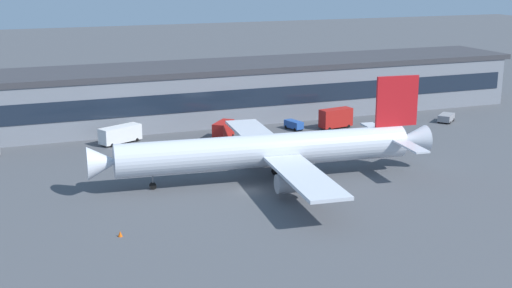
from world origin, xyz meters
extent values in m
plane|color=#4C4F54|center=(0.00, 0.00, 0.00)|extent=(600.00, 600.00, 0.00)
cube|color=gray|center=(0.00, 50.69, 5.54)|extent=(165.12, 19.63, 11.08)
cube|color=#38383D|center=(0.00, 50.69, 11.68)|extent=(168.43, 20.02, 1.20)
cube|color=#192333|center=(0.00, 40.82, 6.09)|extent=(161.82, 0.16, 3.99)
cylinder|color=silver|center=(4.33, 4.19, 4.89)|extent=(47.73, 10.03, 5.26)
cone|color=silver|center=(-20.84, 6.74, 4.89)|extent=(5.22, 5.45, 5.00)
cone|color=silver|center=(29.76, 1.61, 4.89)|extent=(6.24, 5.30, 4.74)
cube|color=red|center=(26.93, 1.89, 11.73)|extent=(7.38, 1.24, 8.42)
cube|color=silver|center=(25.85, -3.82, 5.68)|extent=(3.34, 9.67, 0.30)
cube|color=silver|center=(27.02, 7.70, 5.68)|extent=(3.34, 9.67, 0.30)
cube|color=silver|center=(4.98, -9.25, 4.37)|extent=(8.13, 21.84, 0.50)
cube|color=silver|center=(7.66, 17.22, 4.37)|extent=(8.13, 21.84, 0.50)
cylinder|color=#99999E|center=(4.30, -5.97, 2.52)|extent=(4.61, 3.32, 2.89)
cylinder|color=#99999E|center=(6.35, 14.14, 2.52)|extent=(4.61, 3.32, 2.89)
cylinder|color=black|center=(-13.61, 6.01, 0.55)|extent=(1.14, 0.61, 1.10)
cylinder|color=slate|center=(-13.61, 6.01, 1.96)|extent=(0.24, 0.24, 2.26)
cylinder|color=black|center=(6.45, 1.59, 0.55)|extent=(1.14, 0.61, 1.10)
cylinder|color=slate|center=(6.45, 1.59, 1.96)|extent=(0.24, 0.24, 2.26)
cylinder|color=black|center=(6.93, 6.30, 0.55)|extent=(1.14, 0.61, 1.10)
cylinder|color=slate|center=(6.93, 6.30, 1.96)|extent=(0.24, 0.24, 2.26)
cube|color=gray|center=(57.28, 28.67, 1.05)|extent=(5.36, 5.06, 1.40)
cube|color=black|center=(56.26, 27.83, 1.33)|extent=(2.82, 2.91, 0.35)
cylinder|color=black|center=(56.72, 26.70, 0.35)|extent=(0.73, 0.68, 0.70)
cylinder|color=black|center=(55.24, 28.50, 0.35)|extent=(0.73, 0.68, 0.70)
cylinder|color=black|center=(59.32, 28.83, 0.35)|extent=(0.73, 0.68, 0.70)
cylinder|color=black|center=(57.83, 30.64, 0.35)|extent=(0.73, 0.68, 0.70)
cube|color=red|center=(6.58, 31.81, 1.95)|extent=(5.72, 6.12, 3.20)
cube|color=black|center=(7.65, 33.07, 2.59)|extent=(3.04, 3.03, 0.80)
cylinder|color=black|center=(7.12, 34.11, 0.35)|extent=(0.68, 0.73, 0.70)
cylinder|color=black|center=(8.76, 32.71, 0.35)|extent=(0.68, 0.73, 0.70)
cylinder|color=black|center=(4.39, 30.92, 0.35)|extent=(0.68, 0.73, 0.70)
cylinder|color=black|center=(6.04, 29.52, 0.35)|extent=(0.68, 0.73, 0.70)
cube|color=#2651A5|center=(23.08, 34.43, 1.10)|extent=(2.92, 4.73, 1.50)
cube|color=black|center=(22.78, 35.60, 1.40)|extent=(2.07, 1.92, 0.38)
cylinder|color=black|center=(21.87, 35.71, 0.35)|extent=(0.46, 0.75, 0.70)
cylinder|color=black|center=(23.53, 36.13, 0.35)|extent=(0.46, 0.75, 0.70)
cylinder|color=black|center=(22.62, 32.72, 0.35)|extent=(0.46, 0.75, 0.70)
cylinder|color=black|center=(24.28, 33.14, 0.35)|extent=(0.46, 0.75, 0.70)
cube|color=white|center=(-13.01, 36.22, 1.85)|extent=(8.79, 6.14, 3.00)
cube|color=black|center=(-10.92, 37.21, 2.45)|extent=(3.76, 3.59, 0.75)
cylinder|color=black|center=(-10.89, 38.62, 0.35)|extent=(0.76, 0.57, 0.70)
cylinder|color=black|center=(-9.81, 36.34, 0.35)|extent=(0.76, 0.57, 0.70)
cylinder|color=black|center=(-16.20, 36.09, 0.35)|extent=(0.76, 0.57, 0.70)
cylinder|color=black|center=(-15.12, 33.82, 0.35)|extent=(0.76, 0.57, 0.70)
cube|color=red|center=(31.91, 32.42, 2.25)|extent=(7.53, 3.75, 3.80)
cube|color=black|center=(29.95, 32.09, 3.01)|extent=(2.88, 2.78, 0.95)
cylinder|color=black|center=(29.61, 30.85, 0.35)|extent=(0.74, 0.41, 0.70)
cylinder|color=black|center=(29.23, 33.15, 0.35)|extent=(0.74, 0.41, 0.70)
cylinder|color=black|center=(34.58, 31.68, 0.35)|extent=(0.74, 0.41, 0.70)
cylinder|color=black|center=(34.20, 33.99, 0.35)|extent=(0.74, 0.41, 0.70)
cone|color=#F2590C|center=(-21.84, -11.23, 0.37)|extent=(0.60, 0.60, 0.74)
camera|label=1|loc=(-35.39, -93.80, 33.63)|focal=48.26mm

